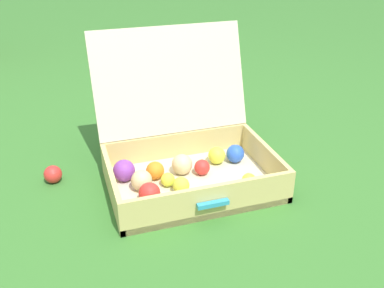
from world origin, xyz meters
TOP-DOWN VIEW (x-y plane):
  - ground_plane at (0.00, 0.00)m, footprint 16.00×16.00m
  - open_suitcase at (0.08, 0.14)m, footprint 0.62×0.61m
  - stray_ball_on_grass at (-0.41, 0.26)m, footprint 0.07×0.07m

SIDE VIEW (x-z plane):
  - ground_plane at x=0.00m, z-range 0.00..0.00m
  - stray_ball_on_grass at x=-0.41m, z-range 0.00..0.07m
  - open_suitcase at x=0.08m, z-range -0.15..0.38m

